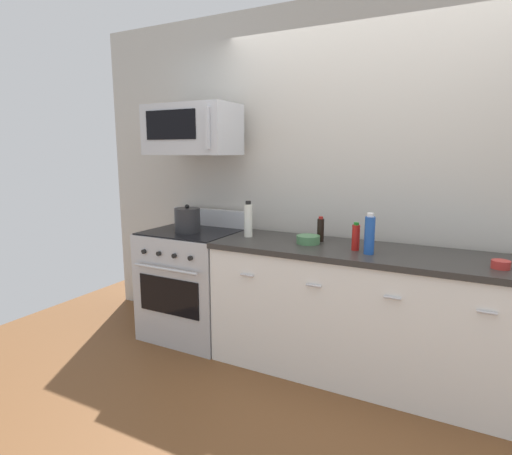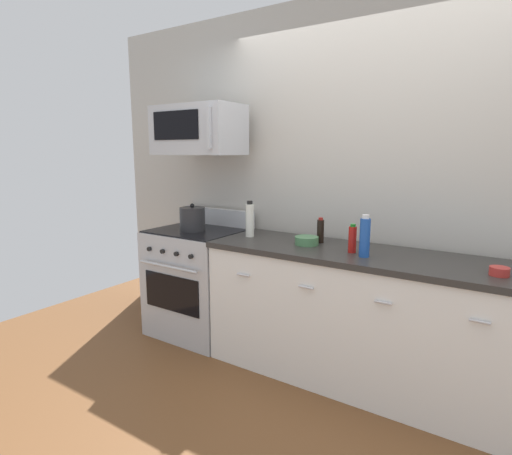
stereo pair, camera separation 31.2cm
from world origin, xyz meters
The scene contains 12 objects.
ground_plane centered at (0.00, 0.00, 0.00)m, with size 6.28×6.28×0.00m, color brown.
back_wall centered at (0.00, 0.41, 1.35)m, with size 5.23×0.10×2.70m, color #B7B2A8.
counter_unit centered at (0.00, 0.00, 0.46)m, with size 2.14×0.66×0.92m.
range_oven centered at (-1.45, 0.00, 0.47)m, with size 0.76×0.69×1.07m.
microwave centered at (-1.45, 0.05, 1.75)m, with size 0.74×0.44×0.40m.
bottle_soda_blue centered at (0.05, -0.11, 1.05)m, with size 0.07×0.07×0.27m.
bottle_vinegar_white centered at (-0.91, 0.02, 1.05)m, with size 0.07×0.07×0.28m.
bottle_hot_sauce_red centered at (-0.06, -0.04, 1.01)m, with size 0.05×0.05×0.19m.
bottle_soy_sauce_dark centered at (-0.36, 0.12, 1.01)m, with size 0.05×0.05×0.19m.
bowl_red_small centered at (0.79, -0.10, 0.94)m, with size 0.10×0.10×0.05m.
bowl_green_glaze centered at (-0.41, 0.01, 0.95)m, with size 0.17×0.17×0.06m.
stockpot centered at (-1.45, -0.05, 1.02)m, with size 0.21×0.21×0.23m.
Camera 1 is at (0.61, -2.77, 1.58)m, focal length 29.06 mm.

